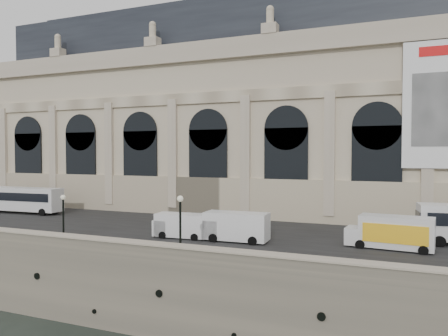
% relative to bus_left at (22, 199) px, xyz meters
% --- Properties ---
extents(quay, '(160.00, 70.00, 6.00)m').
position_rel_bus_left_xyz_m(quay, '(28.30, 19.69, -4.94)').
color(quay, gray).
rests_on(quay, ground).
extents(street, '(160.00, 24.00, 0.06)m').
position_rel_bus_left_xyz_m(street, '(28.30, -1.31, -1.91)').
color(street, '#2D2D2D').
rests_on(street, quay).
extents(parapet, '(160.00, 1.40, 1.21)m').
position_rel_bus_left_xyz_m(parapet, '(28.30, -14.71, -1.32)').
color(parapet, gray).
rests_on(parapet, quay).
extents(museum, '(69.00, 18.70, 29.10)m').
position_rel_bus_left_xyz_m(museum, '(22.32, 15.55, 11.79)').
color(museum, beige).
rests_on(museum, quay).
extents(bus_left, '(11.86, 3.31, 3.46)m').
position_rel_bus_left_xyz_m(bus_left, '(0.00, 0.00, 0.00)').
color(bus_left, silver).
rests_on(bus_left, quay).
extents(van_b, '(6.10, 2.69, 2.68)m').
position_rel_bus_left_xyz_m(van_b, '(32.68, -6.41, -0.57)').
color(van_b, white).
rests_on(van_b, quay).
extents(van_c, '(5.38, 2.49, 2.33)m').
position_rel_bus_left_xyz_m(van_c, '(27.41, -6.83, -0.74)').
color(van_c, white).
rests_on(van_c, quay).
extents(box_truck, '(7.17, 3.03, 2.82)m').
position_rel_bus_left_xyz_m(box_truck, '(46.14, -4.36, -0.52)').
color(box_truck, silver).
rests_on(box_truck, quay).
extents(lamp_left, '(0.44, 0.44, 4.34)m').
position_rel_bus_left_xyz_m(lamp_left, '(18.95, -12.87, 0.22)').
color(lamp_left, black).
rests_on(lamp_left, quay).
extents(lamp_right, '(0.49, 0.49, 4.81)m').
position_rel_bus_left_xyz_m(lamp_right, '(31.20, -13.66, 0.46)').
color(lamp_right, black).
rests_on(lamp_right, quay).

